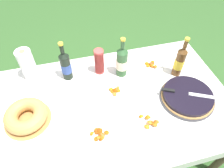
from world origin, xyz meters
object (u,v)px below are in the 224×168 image
Objects in this scene: berry_tart at (187,97)px; snack_plate_right at (100,136)px; juice_bottle_red at (66,65)px; snack_plate_far at (147,122)px; cider_bottle_green at (122,62)px; cider_bottle_amber at (180,61)px; serving_knife at (184,93)px; bundt_cake at (26,115)px; paper_towel_roll at (28,65)px; snack_plate_near at (152,65)px; snack_plate_left at (115,90)px; cup_stack at (99,62)px.

snack_plate_right is (-0.65, -0.13, -0.01)m from berry_tart.
juice_bottle_red is 1.37× the size of snack_plate_far.
cider_bottle_green is at bearing 136.38° from berry_tart.
cider_bottle_amber is 1.03× the size of juice_bottle_red.
bundt_cake reaches higher than serving_knife.
snack_plate_right is at bearing -76.64° from juice_bottle_red.
snack_plate_far is (0.44, -0.53, -0.11)m from juice_bottle_red.
paper_towel_roll is at bearing 139.43° from snack_plate_far.
snack_plate_left is at bearing -153.75° from snack_plate_near.
snack_plate_far is 0.95× the size of paper_towel_roll.
serving_knife is 1.16× the size of bundt_cake.
snack_plate_far is at bearing -85.68° from cider_bottle_green.
cup_stack is at bearing 167.45° from serving_knife.
cider_bottle_amber is 1.12m from paper_towel_roll.
cider_bottle_amber is at bearing 5.85° from snack_plate_left.
serving_knife is 0.65m from cup_stack.
serving_knife is 0.49m from cider_bottle_green.
serving_knife is at bearing 21.59° from snack_plate_far.
cup_stack is at bearing 141.88° from berry_tart.
juice_bottle_red is 0.28m from paper_towel_roll.
bundt_cake is at bearing -160.69° from cider_bottle_green.
juice_bottle_red is (0.30, 0.31, 0.08)m from bundt_cake.
cup_stack is 0.90× the size of snack_plate_far.
bundt_cake is 0.63m from cup_stack.
cup_stack is at bearing -8.88° from paper_towel_roll.
cider_bottle_amber is at bearing -16.41° from cup_stack.
cup_stack is at bearing 78.01° from snack_plate_right.
snack_plate_right is (-0.69, -0.38, -0.12)m from cider_bottle_amber.
bundt_cake is 1.13m from cider_bottle_amber.
serving_knife reaches higher than snack_plate_left.
juice_bottle_red is 0.40m from snack_plate_left.
snack_plate_near is at bearing 26.25° from snack_plate_left.
cider_bottle_amber is (0.58, -0.17, 0.02)m from cup_stack.
cider_bottle_amber is (0.42, -0.11, 0.00)m from cider_bottle_green.
cider_bottle_amber is at bearing 100.26° from serving_knife.
snack_plate_near is at bearing -6.36° from cup_stack.
paper_towel_roll is at bearing 172.25° from snack_plate_near.
cider_bottle_amber is 0.52m from snack_plate_left.
bundt_cake reaches higher than snack_plate_near.
cider_bottle_green reaches higher than snack_plate_near.
cup_stack is 0.43m from snack_plate_near.
serving_knife is 1.62× the size of cup_stack.
snack_plate_left is (0.32, -0.22, -0.11)m from juice_bottle_red.
bundt_cake is 0.75m from cider_bottle_green.
berry_tart is 1.57× the size of snack_plate_far.
serving_knife is 1.04× the size of cider_bottle_green.
serving_knife is at bearing -5.25° from bundt_cake.
juice_bottle_red is 0.68m from snack_plate_near.
juice_bottle_red is (-0.78, 0.42, 0.10)m from berry_tart.
snack_plate_right is at bearing -140.86° from serving_knife.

